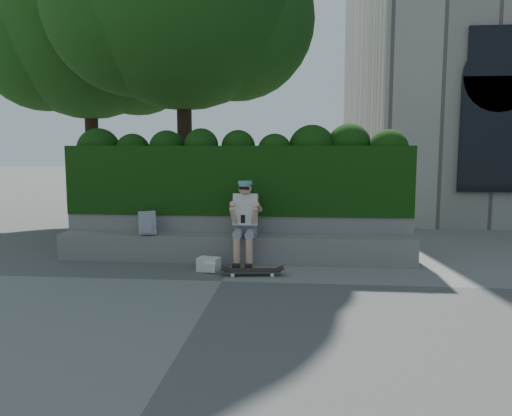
# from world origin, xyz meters

# --- Properties ---
(ground) EXTENTS (80.00, 80.00, 0.00)m
(ground) POSITION_xyz_m (0.00, 0.00, 0.00)
(ground) COLOR slate
(ground) RESTS_ON ground
(bench_ledge) EXTENTS (6.00, 0.45, 0.45)m
(bench_ledge) POSITION_xyz_m (0.00, 1.25, 0.23)
(bench_ledge) COLOR gray
(bench_ledge) RESTS_ON ground
(planter_wall) EXTENTS (6.00, 0.50, 0.75)m
(planter_wall) POSITION_xyz_m (0.00, 1.73, 0.38)
(planter_wall) COLOR gray
(planter_wall) RESTS_ON ground
(hedge) EXTENTS (6.00, 1.00, 1.20)m
(hedge) POSITION_xyz_m (0.00, 1.95, 1.35)
(hedge) COLOR black
(hedge) RESTS_ON planter_wall
(tree_right) EXTENTS (4.54, 4.54, 7.18)m
(tree_right) POSITION_xyz_m (-4.38, 5.81, 4.90)
(tree_right) COLOR black
(tree_right) RESTS_ON ground
(person) EXTENTS (0.40, 0.76, 1.38)m
(person) POSITION_xyz_m (0.21, 1.07, 0.75)
(person) COLOR gray
(person) RESTS_ON ground
(skateboard) EXTENTS (0.86, 0.30, 0.09)m
(skateboard) POSITION_xyz_m (0.40, 0.37, 0.07)
(skateboard) COLOR black
(skateboard) RESTS_ON ground
(backpack_plaid) EXTENTS (0.31, 0.25, 0.40)m
(backpack_plaid) POSITION_xyz_m (-1.46, 1.15, 0.65)
(backpack_plaid) COLOR #B9BABE
(backpack_plaid) RESTS_ON bench_ledge
(backpack_ground) EXTENTS (0.37, 0.30, 0.21)m
(backpack_ground) POSITION_xyz_m (-0.31, 0.58, 0.11)
(backpack_ground) COLOR beige
(backpack_ground) RESTS_ON ground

